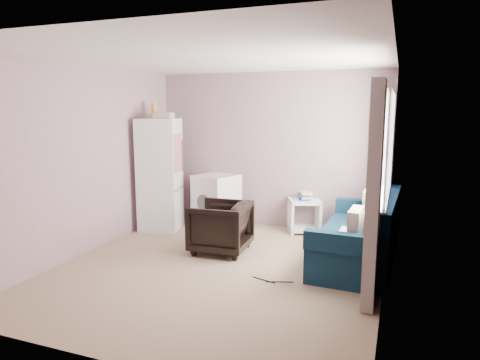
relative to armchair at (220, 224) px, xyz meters
The scene contains 8 objects.
room 1.08m from the armchair, 66.81° to the right, with size 3.84×4.24×2.54m.
armchair is the anchor object (origin of this frame).
fridge 1.62m from the armchair, 151.91° to the left, with size 0.74×0.74×2.01m.
washing_machine 1.32m from the armchair, 116.09° to the left, with size 0.76×0.76×0.85m.
side_table 1.59m from the armchair, 57.09° to the left, with size 0.61×0.61×0.64m.
sofa 1.85m from the armchair, ahead, with size 0.97×1.99×0.87m.
window_dressing 2.14m from the armchair, ahead, with size 0.17×2.62×2.18m.
floor_cables 1.26m from the armchair, 38.34° to the right, with size 0.48×0.11×0.01m.
Camera 1 is at (1.99, -4.56, 1.92)m, focal length 32.00 mm.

